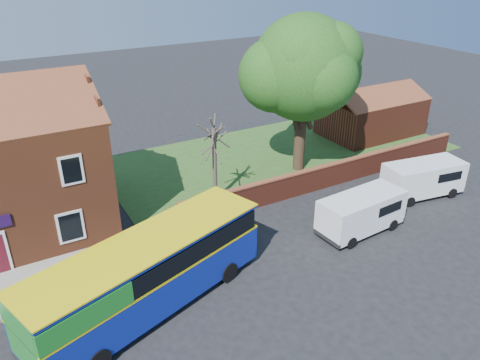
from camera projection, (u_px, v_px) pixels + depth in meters
ground at (200, 319)px, 19.71m from camera, size 120.00×120.00×0.00m
pavement at (5, 294)px, 21.04m from camera, size 18.00×3.50×0.12m
kerb at (9, 318)px, 19.67m from camera, size 18.00×0.15×0.14m
grass_strip at (281, 154)px, 35.61m from camera, size 26.00×12.00×0.04m
boundary_wall at (333, 174)px, 30.59m from camera, size 22.00×0.38×1.60m
outbuilding at (371, 115)px, 38.92m from camera, size 8.20×5.06×4.17m
bus at (142, 275)px, 19.35m from camera, size 11.27×6.11×3.34m
van_near at (361, 212)px, 25.36m from camera, size 5.10×2.33×2.19m
van_far at (423, 178)px, 29.11m from camera, size 5.29×2.79×2.21m
large_tree at (303, 71)px, 30.32m from camera, size 8.69×6.88×10.60m
bare_tree at (215, 161)px, 27.83m from camera, size 1.96×2.33×5.22m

